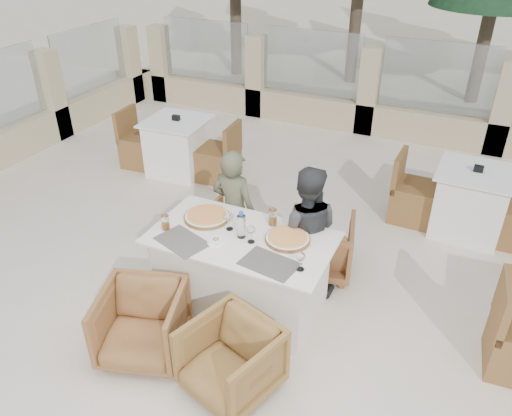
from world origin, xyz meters
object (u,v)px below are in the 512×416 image
at_px(beer_glass_right, 273,217).
at_px(water_bottle, 241,224).
at_px(armchair_far_right, 320,245).
at_px(pizza_right, 288,238).
at_px(diner_right, 305,232).
at_px(bg_table_a, 179,146).
at_px(bg_table_b, 470,202).
at_px(beer_glass_left, 165,222).
at_px(dining_table, 242,272).
at_px(diner_left, 234,211).
at_px(armchair_near_left, 142,324).
at_px(wine_glass_centre, 229,220).
at_px(wine_glass_near, 251,233).
at_px(pizza_left, 207,216).
at_px(armchair_near_right, 230,360).
at_px(armchair_far_left, 234,239).
at_px(olive_dish, 216,240).
at_px(wine_glass_corner, 301,260).

bearing_deg(beer_glass_right, water_bottle, -119.34).
relative_size(water_bottle, armchair_far_right, 0.39).
distance_m(pizza_right, beer_glass_right, 0.29).
xyz_separation_m(diner_right, bg_table_a, (-2.47, 1.69, -0.28)).
xyz_separation_m(water_bottle, bg_table_b, (1.78, 2.21, -0.51)).
xyz_separation_m(beer_glass_right, diner_right, (0.26, 0.16, -0.18)).
xyz_separation_m(beer_glass_left, bg_table_a, (-1.37, 2.32, -0.45)).
bearing_deg(dining_table, diner_left, 123.09).
xyz_separation_m(dining_table, armchair_near_left, (-0.49, -0.87, -0.08)).
relative_size(wine_glass_centre, wine_glass_near, 1.00).
height_order(armchair_far_right, bg_table_a, bg_table_a).
xyz_separation_m(pizza_left, wine_glass_near, (0.53, -0.17, 0.06)).
distance_m(beer_glass_left, armchair_near_right, 1.35).
bearing_deg(beer_glass_left, bg_table_b, 44.18).
bearing_deg(bg_table_b, diner_left, -139.80).
distance_m(beer_glass_right, bg_table_b, 2.54).
distance_m(wine_glass_near, bg_table_a, 3.10).
relative_size(dining_table, armchair_far_left, 2.35).
xyz_separation_m(armchair_near_left, diner_left, (0.14, 1.40, 0.34)).
relative_size(diner_left, diner_right, 0.98).
relative_size(olive_dish, armchair_far_right, 0.17).
distance_m(wine_glass_corner, armchair_near_left, 1.40).
height_order(pizza_left, olive_dish, pizza_left).
relative_size(diner_left, bg_table_a, 0.80).
height_order(beer_glass_left, diner_right, diner_right).
height_order(wine_glass_corner, beer_glass_left, wine_glass_corner).
height_order(wine_glass_centre, armchair_far_right, wine_glass_centre).
bearing_deg(olive_dish, water_bottle, 46.91).
xyz_separation_m(pizza_right, water_bottle, (-0.38, -0.11, 0.10)).
xyz_separation_m(pizza_right, wine_glass_corner, (0.24, -0.33, 0.07)).
distance_m(dining_table, beer_glass_right, 0.57).
xyz_separation_m(wine_glass_centre, beer_glass_left, (-0.52, -0.24, -0.02)).
xyz_separation_m(pizza_right, wine_glass_near, (-0.27, -0.15, 0.07)).
height_order(pizza_left, armchair_far_left, pizza_left).
bearing_deg(wine_glass_near, beer_glass_right, 80.28).
bearing_deg(bg_table_a, water_bottle, -49.70).
xyz_separation_m(olive_dish, diner_left, (-0.19, 0.71, -0.14)).
distance_m(water_bottle, armchair_near_left, 1.16).
xyz_separation_m(dining_table, beer_glass_right, (0.17, 0.30, 0.46)).
bearing_deg(dining_table, wine_glass_centre, 156.37).
bearing_deg(diner_left, armchair_far_left, 17.07).
bearing_deg(beer_glass_left, wine_glass_centre, 24.59).
relative_size(dining_table, olive_dish, 14.55).
height_order(pizza_left, water_bottle, water_bottle).
bearing_deg(pizza_right, diner_left, 150.22).
relative_size(pizza_left, wine_glass_centre, 2.30).
distance_m(beer_glass_left, armchair_near_left, 0.89).
bearing_deg(bg_table_b, dining_table, -126.83).
xyz_separation_m(pizza_left, armchair_far_right, (0.90, 0.68, -0.50)).
distance_m(pizza_right, bg_table_a, 3.19).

